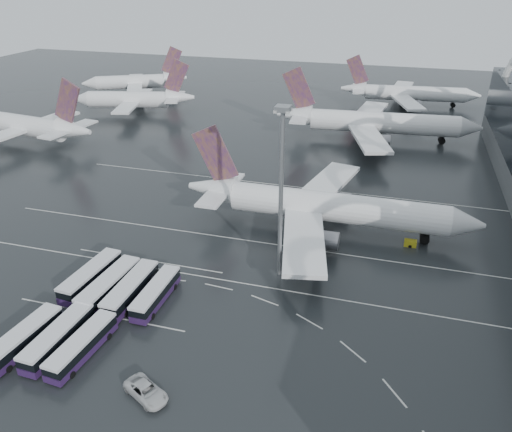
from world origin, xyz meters
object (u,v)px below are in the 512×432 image
(bus_row_near_b, at_px, (109,285))
(bus_row_far_b, at_px, (58,337))
(floodlight_mast, at_px, (281,175))
(gse_cart_belly_b, at_px, (405,209))
(airliner_gate_b, at_px, (373,123))
(van_curve_a, at_px, (146,391))
(jet_remote_mid, at_px, (136,100))
(bus_row_near_a, at_px, (91,276))
(jet_remote_far, at_px, (137,82))
(bus_row_far_c, at_px, (82,345))
(gse_cart_belly_a, at_px, (410,243))
(gse_cart_belly_e, at_px, (396,218))
(airliner_gate_c, at_px, (407,94))
(airliner_main, at_px, (322,207))
(jet_remote_west, at_px, (29,126))
(bus_row_far_a, at_px, (22,339))
(bus_row_near_c, at_px, (131,289))
(bus_row_near_d, at_px, (156,293))

(bus_row_near_b, distance_m, bus_row_far_b, 12.79)
(floodlight_mast, relative_size, gse_cart_belly_b, 11.81)
(airliner_gate_b, height_order, van_curve_a, airliner_gate_b)
(van_curve_a, bearing_deg, bus_row_near_b, 68.45)
(bus_row_near_b, relative_size, van_curve_a, 2.19)
(jet_remote_mid, distance_m, bus_row_near_a, 108.23)
(floodlight_mast, bearing_deg, bus_row_near_b, -150.84)
(bus_row_far_b, bearing_deg, jet_remote_far, 26.38)
(jet_remote_far, distance_m, gse_cart_belly_b, 136.68)
(bus_row_far_c, relative_size, gse_cart_belly_a, 5.53)
(bus_row_near_b, height_order, bus_row_far_c, bus_row_near_b)
(airliner_gate_b, bearing_deg, van_curve_a, -103.95)
(van_curve_a, bearing_deg, floodlight_mast, 10.71)
(airliner_gate_b, relative_size, gse_cart_belly_e, 31.96)
(airliner_gate_c, distance_m, bus_row_far_c, 156.21)
(bus_row_far_b, distance_m, van_curve_a, 16.36)
(jet_remote_mid, bearing_deg, gse_cart_belly_e, 132.62)
(airliner_main, xyz_separation_m, gse_cart_belly_e, (14.36, 8.22, -4.41))
(van_curve_a, xyz_separation_m, gse_cart_belly_a, (30.35, 47.13, -0.27))
(airliner_gate_c, relative_size, floodlight_mast, 1.75)
(gse_cart_belly_a, distance_m, gse_cart_belly_b, 14.86)
(floodlight_mast, xyz_separation_m, gse_cart_belly_a, (21.39, 16.13, -17.64))
(jet_remote_west, relative_size, bus_row_far_b, 3.67)
(jet_remote_mid, relative_size, gse_cart_belly_e, 23.05)
(jet_remote_mid, xyz_separation_m, gse_cart_belly_b, (93.75, -55.35, -4.23))
(jet_remote_west, relative_size, bus_row_far_c, 3.81)
(bus_row_far_a, bearing_deg, bus_row_far_c, -76.23)
(gse_cart_belly_b, bearing_deg, bus_row_far_b, -127.91)
(airliner_main, relative_size, jet_remote_far, 1.46)
(airliner_main, distance_m, bus_row_near_a, 44.67)
(gse_cart_belly_a, relative_size, gse_cart_belly_e, 1.19)
(jet_remote_mid, distance_m, floodlight_mast, 114.27)
(bus_row_far_a, height_order, gse_cart_belly_a, bus_row_far_a)
(bus_row_near_a, height_order, bus_row_far_c, bus_row_near_a)
(van_curve_a, bearing_deg, bus_row_near_a, 73.08)
(jet_remote_far, xyz_separation_m, floodlight_mast, (88.29, -114.21, 13.52))
(bus_row_far_c, height_order, van_curve_a, bus_row_far_c)
(airliner_gate_c, bearing_deg, gse_cart_belly_a, -94.34)
(bus_row_near_a, height_order, van_curve_a, bus_row_near_a)
(van_curve_a, distance_m, gse_cart_belly_a, 56.06)
(bus_row_far_b, height_order, gse_cart_belly_e, bus_row_far_b)
(airliner_gate_b, relative_size, airliner_gate_c, 1.18)
(airliner_gate_b, distance_m, gse_cart_belly_b, 49.69)
(airliner_gate_b, relative_size, bus_row_near_c, 4.49)
(jet_remote_mid, xyz_separation_m, gse_cart_belly_e, (92.15, -59.96, -4.39))
(jet_remote_mid, relative_size, gse_cart_belly_a, 19.29)
(bus_row_near_d, bearing_deg, bus_row_far_b, 148.25)
(jet_remote_mid, relative_size, bus_row_far_a, 3.35)
(jet_remote_west, relative_size, gse_cart_belly_b, 19.31)
(floodlight_mast, height_order, gse_cart_belly_e, floodlight_mast)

